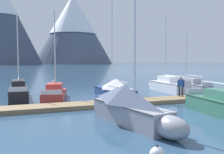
# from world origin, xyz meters

# --- Properties ---
(ground_plane) EXTENTS (700.00, 700.00, 0.00)m
(ground_plane) POSITION_xyz_m (0.00, 0.00, 0.00)
(ground_plane) COLOR #2D4C6B
(mountain_central_massif) EXTENTS (64.78, 64.78, 68.20)m
(mountain_central_massif) POSITION_xyz_m (-5.38, 223.52, 35.39)
(mountain_central_massif) COLOR #424C60
(mountain_central_massif) RESTS_ON ground
(mountain_shoulder_ridge) EXTENTS (78.68, 78.68, 69.11)m
(mountain_shoulder_ridge) POSITION_xyz_m (59.98, 237.56, 37.05)
(mountain_shoulder_ridge) COLOR #4C566B
(mountain_shoulder_ridge) RESTS_ON ground
(dock) EXTENTS (24.87, 3.32, 0.30)m
(dock) POSITION_xyz_m (0.00, 4.00, 0.15)
(dock) COLOR #846B4C
(dock) RESTS_ON ground
(sailboat_second_berth) EXTENTS (1.94, 7.46, 7.59)m
(sailboat_second_berth) POSITION_xyz_m (-7.00, 10.83, 0.65)
(sailboat_second_berth) COLOR black
(sailboat_second_berth) RESTS_ON ground
(sailboat_mid_dock_port) EXTENTS (3.34, 6.24, 7.79)m
(sailboat_mid_dock_port) POSITION_xyz_m (-4.06, 9.28, 0.52)
(sailboat_mid_dock_port) COLOR #B2332D
(sailboat_mid_dock_port) RESTS_ON ground
(sailboat_mid_dock_starboard) EXTENTS (2.14, 6.98, 6.69)m
(sailboat_mid_dock_starboard) POSITION_xyz_m (-2.24, -1.57, 0.97)
(sailboat_mid_dock_starboard) COLOR #93939E
(sailboat_mid_dock_starboard) RESTS_ON ground
(sailboat_far_berth) EXTENTS (2.26, 6.59, 9.14)m
(sailboat_far_berth) POSITION_xyz_m (1.43, 8.73, 0.79)
(sailboat_far_berth) COLOR navy
(sailboat_far_berth) RESTS_ON ground
(sailboat_end_of_dock) EXTENTS (2.24, 6.68, 8.12)m
(sailboat_end_of_dock) POSITION_xyz_m (8.24, 9.73, 0.67)
(sailboat_end_of_dock) COLOR silver
(sailboat_end_of_dock) RESTS_ON ground
(sailboat_last_slip) EXTENTS (2.39, 7.14, 6.81)m
(sailboat_last_slip) POSITION_xyz_m (11.64, 10.04, 0.53)
(sailboat_last_slip) COLOR #93939E
(sailboat_last_slip) RESTS_ON ground
(person_on_dock) EXTENTS (0.41, 0.49, 1.69)m
(person_on_dock) POSITION_xyz_m (5.65, 4.16, 1.26)
(person_on_dock) COLOR #232328
(person_on_dock) RESTS_ON dock
(mooring_buoy_channel_marker) EXTENTS (0.51, 0.51, 0.59)m
(mooring_buoy_channel_marker) POSITION_xyz_m (-3.80, -6.26, 0.26)
(mooring_buoy_channel_marker) COLOR white
(mooring_buoy_channel_marker) RESTS_ON ground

